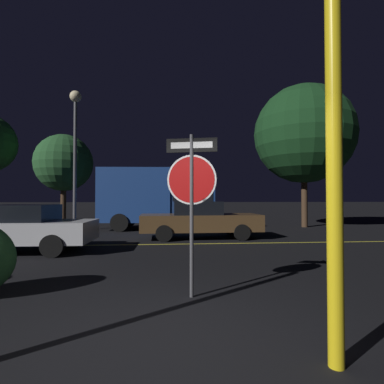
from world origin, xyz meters
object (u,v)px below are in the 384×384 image
object	(u,v)px
tree_2	(64,163)
street_lamp	(75,130)
passing_car_2	(19,228)
passing_car_3	(199,220)
yellow_pole_right	(334,172)
delivery_truck	(158,197)
tree_1	(304,134)
stop_sign	(192,183)

from	to	relation	value
tree_2	street_lamp	bearing A→B (deg)	-64.47
passing_car_2	passing_car_3	bearing A→B (deg)	-63.57
yellow_pole_right	delivery_truck	bearing A→B (deg)	98.84
tree_1	delivery_truck	bearing A→B (deg)	-176.94
stop_sign	tree_1	size ratio (longest dim) A/B	0.33
passing_car_3	tree_2	xyz separation A→B (m)	(-7.46, 6.95, 2.97)
street_lamp	tree_2	world-z (taller)	street_lamp
passing_car_3	tree_1	distance (m)	8.54
stop_sign	passing_car_2	xyz separation A→B (m)	(-4.61, 4.32, -1.09)
stop_sign	passing_car_3	distance (m)	7.08
tree_1	passing_car_3	bearing A→B (deg)	-147.09
passing_car_2	tree_1	size ratio (longest dim) A/B	0.55
passing_car_2	passing_car_3	xyz separation A→B (m)	(5.50, 2.62, 0.03)
passing_car_3	street_lamp	distance (m)	7.82
passing_car_3	tree_2	distance (m)	10.62
stop_sign	tree_1	distance (m)	13.43
passing_car_2	tree_2	world-z (taller)	tree_2
street_lamp	tree_2	size ratio (longest dim) A/B	1.26
yellow_pole_right	delivery_truck	xyz separation A→B (m)	(-1.96, 12.57, -0.17)
delivery_truck	tree_1	world-z (taller)	tree_1
delivery_truck	passing_car_2	bearing A→B (deg)	-28.43
passing_car_2	delivery_truck	distance (m)	7.33
street_lamp	tree_2	bearing A→B (deg)	115.53
yellow_pole_right	passing_car_2	distance (m)	8.66
passing_car_2	street_lamp	world-z (taller)	street_lamp
passing_car_2	tree_1	distance (m)	14.12
street_lamp	passing_car_2	bearing A→B (deg)	-87.90
stop_sign	yellow_pole_right	size ratio (longest dim) A/B	0.71
yellow_pole_right	delivery_truck	distance (m)	12.72
stop_sign	tree_2	bearing A→B (deg)	129.41
stop_sign	delivery_truck	size ratio (longest dim) A/B	0.45
yellow_pole_right	street_lamp	xyz separation A→B (m)	(-5.98, 12.31, 3.10)
passing_car_2	tree_2	xyz separation A→B (m)	(-1.95, 9.57, 2.99)
yellow_pole_right	stop_sign	bearing A→B (deg)	119.33
stop_sign	delivery_truck	xyz separation A→B (m)	(-0.80, 10.52, -0.16)
delivery_truck	street_lamp	world-z (taller)	street_lamp
delivery_truck	tree_2	world-z (taller)	tree_2
passing_car_3	delivery_truck	xyz separation A→B (m)	(-1.70, 3.58, 0.90)
yellow_pole_right	passing_car_3	world-z (taller)	yellow_pole_right
yellow_pole_right	passing_car_3	xyz separation A→B (m)	(-0.26, 8.99, -1.07)
passing_car_2	passing_car_3	size ratio (longest dim) A/B	0.90
stop_sign	passing_car_3	bearing A→B (deg)	96.78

